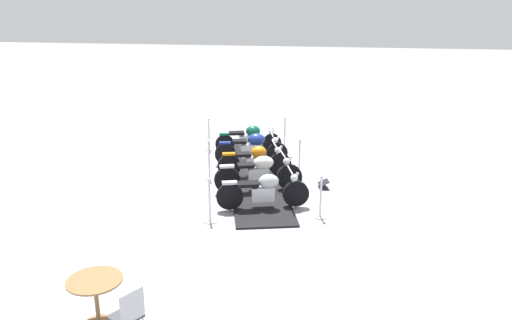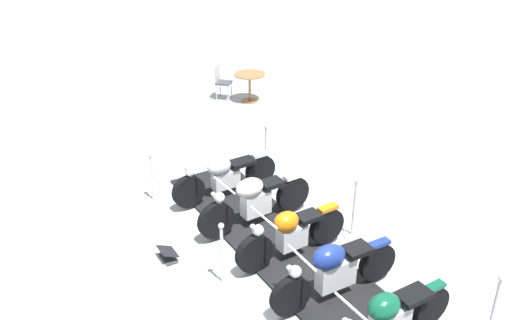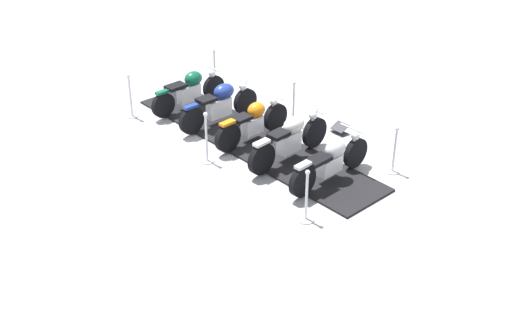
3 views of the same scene
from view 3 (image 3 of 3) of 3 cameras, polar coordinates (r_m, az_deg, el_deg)
The scene contains 14 objects.
ground_plane at distance 14.64m, azimuth -0.32°, elevation 1.57°, with size 80.00×80.00×0.00m, color #A8AAB2.
display_platform at distance 14.63m, azimuth -0.32°, elevation 1.65°, with size 6.80×1.43×0.05m, color black.
motorcycle_chrome at distance 13.01m, azimuth 6.55°, elevation -0.01°, with size 0.86×2.19×0.94m.
motorcycle_cream at distance 13.68m, azimuth 2.99°, elevation 1.91°, with size 0.93×2.24×0.99m.
motorcycle_copper at distance 14.43m, azimuth -0.24°, elevation 3.35°, with size 0.87×2.05×0.95m.
motorcycle_navy at distance 15.21m, azimuth -3.09°, elevation 4.94°, with size 0.80×2.18×0.94m.
motorcycle_forest at distance 16.06m, azimuth -5.73°, elevation 6.13°, with size 0.89×2.11×0.90m.
stanchion_right_mid at distance 15.26m, azimuth 3.27°, elevation 4.38°, with size 0.30×0.30×1.11m.
stanchion_left_rear at distance 15.90m, azimuth -10.79°, elevation 5.01°, with size 0.28×0.28×1.09m.
stanchion_left_front at distance 11.94m, azimuth 4.37°, elevation -3.89°, with size 0.35×0.35×1.05m.
stanchion_left_mid at distance 13.75m, azimuth -4.29°, elevation 1.28°, with size 0.32×0.32×1.14m.
stanchion_right_rear at distance 17.25m, azimuth -3.59°, elevation 7.25°, with size 0.35×0.35×1.07m.
stanchion_right_front at distance 13.63m, azimuth 11.87°, elevation 0.30°, with size 0.30×0.30×1.04m.
info_placard at distance 15.11m, azimuth 7.25°, elevation 2.60°, with size 0.42×0.35×0.22m.
Camera 3 is at (11.47, -5.90, 6.92)m, focal length 46.16 mm.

